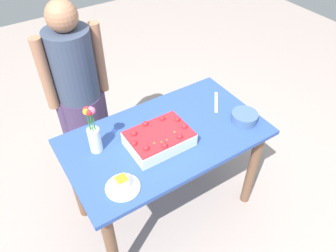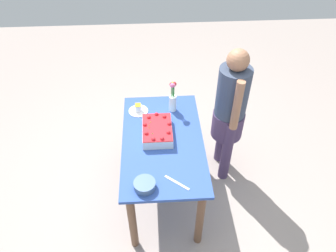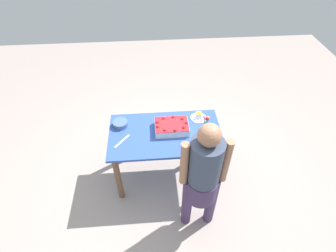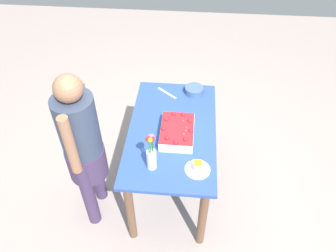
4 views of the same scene
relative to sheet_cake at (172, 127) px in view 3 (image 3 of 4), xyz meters
name	(u,v)px [view 3 (image 3 of 4)]	position (x,y,z in m)	size (l,w,h in m)	color
ground_plane	(166,174)	(-0.08, -0.05, -0.83)	(8.00, 8.00, 0.00)	#A3948C
dining_table	(165,142)	(-0.08, -0.05, -0.20)	(1.28, 0.73, 0.78)	#2F4FA2
sheet_cake	(172,127)	(0.00, 0.00, 0.00)	(0.38, 0.27, 0.12)	white
serving_plate_with_slice	(199,117)	(0.34, 0.18, -0.03)	(0.19, 0.19, 0.08)	white
cake_knife	(122,141)	(-0.56, -0.14, -0.05)	(0.23, 0.02, 0.00)	silver
flower_vase	(205,129)	(0.34, -0.16, 0.09)	(0.07, 0.07, 0.33)	white
fruit_bowl	(120,124)	(-0.59, 0.12, -0.02)	(0.17, 0.17, 0.06)	#476590
person_standing	(203,175)	(0.23, -0.71, 0.03)	(0.45, 0.31, 1.49)	#443358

